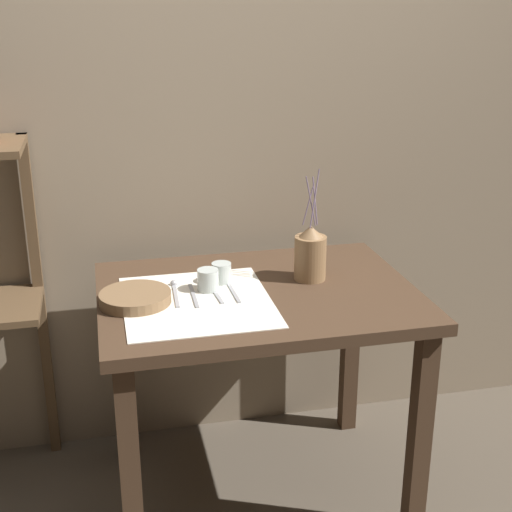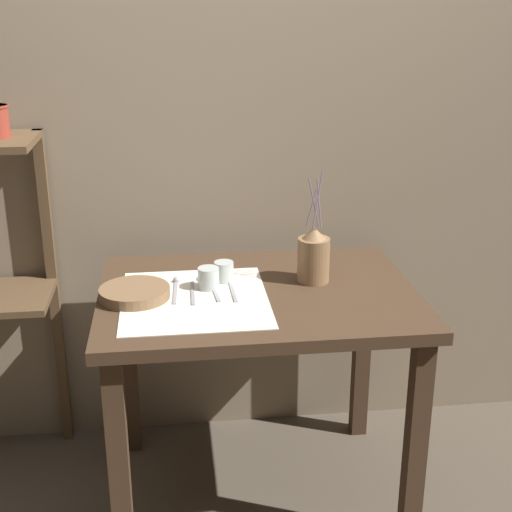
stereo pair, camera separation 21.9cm
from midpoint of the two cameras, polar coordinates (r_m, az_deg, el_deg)
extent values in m
plane|color=brown|center=(2.72, 2.56, -18.22)|extent=(12.00, 12.00, 0.00)
cube|color=gray|center=(2.67, 1.20, 9.55)|extent=(7.00, 0.06, 2.40)
cube|color=#422D1E|center=(2.33, 2.84, -3.28)|extent=(1.03, 0.76, 0.04)
cube|color=#422D1E|center=(2.22, -8.03, -16.48)|extent=(0.06, 0.06, 0.74)
cube|color=#422D1E|center=(2.37, 15.35, -14.46)|extent=(0.06, 0.06, 0.74)
cube|color=#422D1E|center=(2.76, -7.91, -8.59)|extent=(0.06, 0.06, 0.74)
cube|color=#422D1E|center=(2.88, 10.64, -7.47)|extent=(0.06, 0.06, 0.74)
cube|color=brown|center=(2.76, -13.68, -3.11)|extent=(0.04, 0.04, 1.25)
cube|color=silver|center=(2.25, -2.14, -3.51)|extent=(0.46, 0.50, 0.00)
cylinder|color=olive|center=(2.39, 7.25, -0.36)|extent=(0.11, 0.11, 0.15)
cone|color=olive|center=(2.36, 7.34, 1.79)|extent=(0.08, 0.08, 0.04)
cylinder|color=slate|center=(2.34, 7.15, 3.83)|extent=(0.03, 0.01, 0.13)
cylinder|color=slate|center=(2.31, 7.37, 4.19)|extent=(0.04, 0.02, 0.17)
cylinder|color=slate|center=(2.35, 7.75, 4.23)|extent=(0.02, 0.03, 0.16)
cylinder|color=slate|center=(2.31, 7.68, 4.40)|extent=(0.04, 0.03, 0.19)
cylinder|color=brown|center=(2.27, -6.98, -3.02)|extent=(0.22, 0.22, 0.04)
cylinder|color=#B7C1BC|center=(2.32, -1.13, -1.83)|extent=(0.07, 0.07, 0.07)
cylinder|color=#B7C1BC|center=(2.38, 0.04, -1.30)|extent=(0.07, 0.07, 0.07)
cube|color=#939399|center=(2.29, -5.42, -3.05)|extent=(0.02, 0.19, 0.00)
sphere|color=#939399|center=(2.38, -5.37, -2.10)|extent=(0.02, 0.02, 0.02)
cube|color=#939399|center=(2.30, -3.76, -2.96)|extent=(0.02, 0.19, 0.00)
sphere|color=#939399|center=(2.39, -3.79, -2.01)|extent=(0.02, 0.02, 0.02)
cube|color=#939399|center=(2.29, -2.35, -3.03)|extent=(0.02, 0.19, 0.00)
cube|color=#939399|center=(2.31, -0.62, -2.82)|extent=(0.03, 0.19, 0.00)
cube|color=#939399|center=(2.31, 0.82, -2.80)|extent=(0.02, 0.19, 0.00)
camera|label=1|loc=(0.11, -87.24, 0.99)|focal=50.00mm
camera|label=2|loc=(0.11, 92.76, -0.99)|focal=50.00mm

